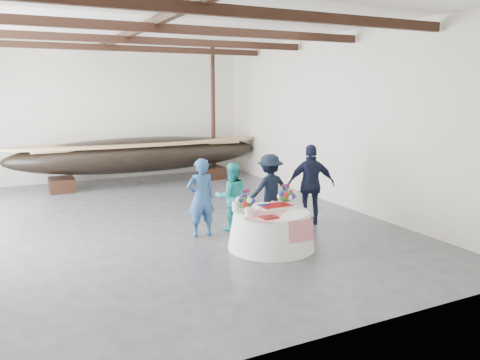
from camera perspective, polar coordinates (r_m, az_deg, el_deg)
name	(u,v)px	position (r m, az deg, el deg)	size (l,w,h in m)	color
floor	(151,222)	(11.16, -10.76, -5.10)	(10.00, 12.00, 0.01)	#3D3D42
wall_back	(101,114)	(16.62, -16.60, 7.77)	(10.00, 0.02, 4.50)	silver
wall_front	(290,163)	(5.23, 6.08, 2.02)	(10.00, 0.02, 4.50)	silver
wall_right	(329,120)	(12.98, 10.83, 7.24)	(0.02, 12.00, 4.50)	silver
ceiling	(144,21)	(10.83, -11.66, 18.43)	(10.00, 12.00, 0.01)	white
pavilion_structure	(136,48)	(11.53, -12.58, 15.44)	(9.80, 11.76, 4.50)	black
longboat_display	(141,154)	(15.50, -11.99, 3.07)	(8.21, 1.64, 1.54)	black
banquet_table	(271,229)	(9.22, 3.84, -6.01)	(1.71, 1.71, 0.73)	white
tabletop_items	(266,203)	(9.16, 3.15, -2.76)	(1.56, 1.44, 0.40)	red
guest_woman_blue	(201,198)	(9.81, -4.79, -2.16)	(0.61, 0.40, 1.66)	#295184
guest_woman_teal	(232,196)	(10.26, -1.03, -2.02)	(0.73, 0.57, 1.50)	#22B4AD
guest_man_left	(270,189)	(10.72, 3.65, -1.13)	(1.05, 0.60, 1.62)	black
guest_man_right	(311,185)	(10.77, 8.65, -0.57)	(1.08, 0.45, 1.84)	black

